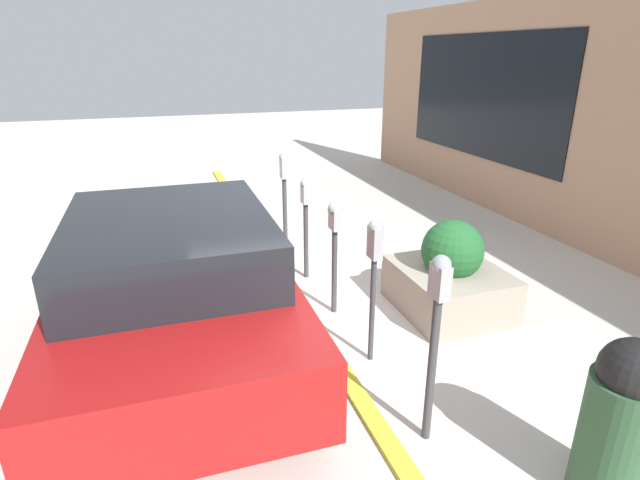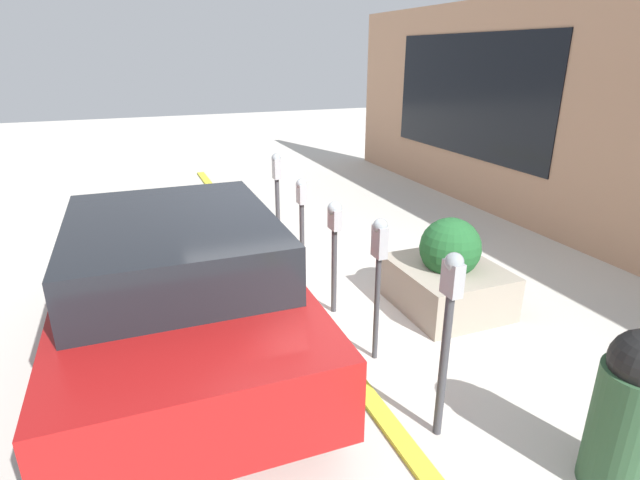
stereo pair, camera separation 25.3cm
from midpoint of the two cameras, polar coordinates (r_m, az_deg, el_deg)
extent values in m
plane|color=beige|center=(5.73, -2.05, -8.55)|extent=(40.00, 40.00, 0.00)
cube|color=gold|center=(5.70, -2.82, -8.52)|extent=(15.15, 0.16, 0.04)
cube|color=tan|center=(7.79, 31.15, 10.73)|extent=(15.15, 0.15, 3.68)
cube|color=black|center=(10.16, 15.58, 15.60)|extent=(4.55, 0.02, 2.21)
cylinder|color=#38383D|center=(3.90, 12.06, -14.08)|extent=(0.06, 0.06, 1.21)
cube|color=#99999E|center=(3.54, 12.93, -4.34)|extent=(0.16, 0.09, 0.25)
sphere|color=gray|center=(3.49, 13.09, -2.47)|extent=(0.14, 0.14, 0.14)
cylinder|color=#38383D|center=(4.75, 4.96, -7.87)|extent=(0.05, 0.05, 1.06)
cube|color=#99999E|center=(4.47, 5.22, -0.20)|extent=(0.16, 0.09, 0.29)
sphere|color=gray|center=(4.42, 5.29, 1.58)|extent=(0.14, 0.14, 0.14)
cylinder|color=#38383D|center=(5.58, 0.33, -3.62)|extent=(0.06, 0.06, 1.00)
cube|color=#99999E|center=(5.36, 0.35, 2.39)|extent=(0.19, 0.09, 0.23)
sphere|color=gray|center=(5.32, 0.35, 3.56)|extent=(0.16, 0.16, 0.16)
cylinder|color=#38383D|center=(6.44, -3.19, -0.15)|extent=(0.06, 0.06, 1.02)
cube|color=#99999E|center=(6.25, -3.30, 5.29)|extent=(0.16, 0.09, 0.25)
sphere|color=gray|center=(6.22, -3.33, 6.41)|extent=(0.13, 0.13, 0.13)
cylinder|color=#38383D|center=(7.46, -5.81, 2.96)|extent=(0.06, 0.06, 1.08)
cube|color=#99999E|center=(7.29, -6.01, 8.13)|extent=(0.16, 0.09, 0.30)
sphere|color=gray|center=(7.25, -6.05, 9.29)|extent=(0.13, 0.13, 0.13)
cube|color=gray|center=(5.94, 13.06, -5.20)|extent=(1.24, 1.10, 0.51)
sphere|color=#1E5628|center=(5.75, 13.44, -0.89)|extent=(0.69, 0.69, 0.69)
cube|color=maroon|center=(4.95, -17.41, -5.82)|extent=(4.13, 2.00, 0.63)
cube|color=black|center=(4.58, -17.96, -0.43)|extent=(2.16, 1.74, 0.48)
cylinder|color=black|center=(6.33, -10.08, -2.37)|extent=(0.71, 0.23, 0.71)
cylinder|color=black|center=(6.27, -26.32, -4.52)|extent=(0.71, 0.23, 0.71)
cylinder|color=black|center=(4.16, -2.44, -15.33)|extent=(0.71, 0.23, 0.71)
cylinder|color=black|center=(4.08, -28.45, -19.06)|extent=(0.71, 0.23, 0.71)
cylinder|color=#2D5133|center=(4.00, 30.04, -18.30)|extent=(0.48, 0.48, 0.92)
camera|label=1|loc=(0.13, 88.65, 0.51)|focal=28.00mm
camera|label=2|loc=(0.13, -91.35, -0.51)|focal=28.00mm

